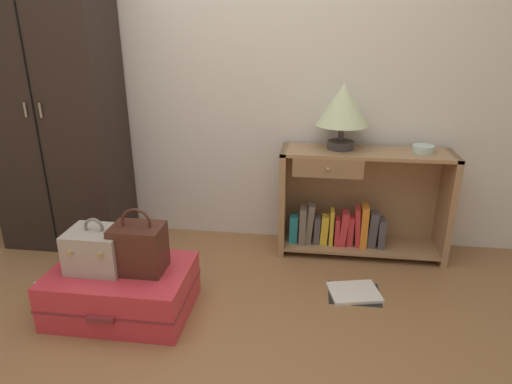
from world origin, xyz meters
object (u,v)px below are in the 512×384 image
object	(u,v)px
table_lamp	(343,106)
suitcase_large	(122,290)
bottle	(40,297)
open_book_on_floor	(354,293)
wardrobe	(54,104)
handbag	(139,248)
bookshelf	(356,205)
bowl	(423,149)
train_case	(97,249)

from	to	relation	value
table_lamp	suitcase_large	size ratio (longest dim) A/B	0.56
bottle	open_book_on_floor	distance (m)	1.76
wardrobe	handbag	xyz separation A→B (m)	(0.84, -0.79, -0.60)
table_lamp	handbag	size ratio (longest dim) A/B	1.18
bookshelf	bottle	xyz separation A→B (m)	(-1.75, -0.92, -0.26)
bowl	handbag	xyz separation A→B (m)	(-1.56, -0.88, -0.35)
bowl	handbag	bearing A→B (deg)	-150.61
bookshelf	train_case	distance (m)	1.65
bottle	open_book_on_floor	world-z (taller)	bottle
table_lamp	handbag	xyz separation A→B (m)	(-1.04, -0.89, -0.60)
suitcase_large	open_book_on_floor	distance (m)	1.31
suitcase_large	train_case	distance (m)	0.27
open_book_on_floor	suitcase_large	bearing A→B (deg)	-165.32
train_case	bottle	xyz separation A→B (m)	(-0.34, -0.05, -0.29)
bookshelf	bowl	xyz separation A→B (m)	(0.38, 0.01, 0.40)
wardrobe	table_lamp	distance (m)	1.88
table_lamp	bowl	xyz separation A→B (m)	(0.51, -0.01, -0.25)
wardrobe	bookshelf	distance (m)	2.11
wardrobe	open_book_on_floor	bearing A→B (deg)	-13.25
train_case	suitcase_large	bearing A→B (deg)	-0.29
handbag	bottle	world-z (taller)	handbag
bowl	open_book_on_floor	world-z (taller)	bowl
table_lamp	handbag	distance (m)	1.50
wardrobe	handbag	distance (m)	1.29
bookshelf	train_case	world-z (taller)	bookshelf
handbag	table_lamp	bearing A→B (deg)	40.36
bookshelf	suitcase_large	bearing A→B (deg)	-145.84
handbag	wardrobe	bearing A→B (deg)	136.65
wardrobe	train_case	world-z (taller)	wardrobe
train_case	handbag	xyz separation A→B (m)	(0.23, 0.01, 0.02)
table_lamp	train_case	size ratio (longest dim) A/B	1.44
bowl	handbag	world-z (taller)	bowl
handbag	bottle	size ratio (longest dim) A/B	2.10
table_lamp	open_book_on_floor	distance (m)	1.14
wardrobe	bowl	xyz separation A→B (m)	(2.40, 0.09, -0.24)
bookshelf	table_lamp	bearing A→B (deg)	170.31
wardrobe	bowl	bearing A→B (deg)	2.12
bookshelf	open_book_on_floor	xyz separation A→B (m)	(-0.03, -0.54, -0.33)
bowl	suitcase_large	distance (m)	1.99
suitcase_large	handbag	distance (m)	0.28
train_case	open_book_on_floor	size ratio (longest dim) A/B	0.89
suitcase_large	handbag	bearing A→B (deg)	4.31
table_lamp	train_case	xyz separation A→B (m)	(-1.27, -0.90, -0.62)
table_lamp	bottle	world-z (taller)	table_lamp
suitcase_large	bottle	distance (m)	0.46
suitcase_large	open_book_on_floor	bearing A→B (deg)	14.68
bottle	table_lamp	bearing A→B (deg)	30.30
bookshelf	handbag	world-z (taller)	bookshelf
suitcase_large	train_case	size ratio (longest dim) A/B	2.56
wardrobe	table_lamp	xyz separation A→B (m)	(1.88, 0.10, 0.01)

